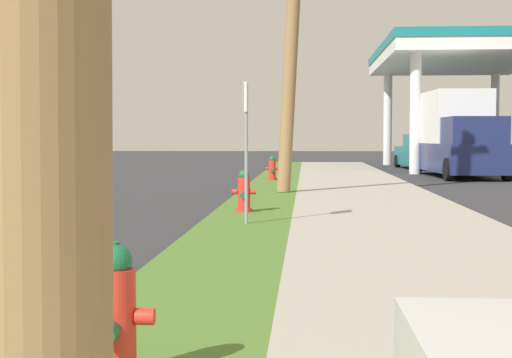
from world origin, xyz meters
name	(u,v)px	position (x,y,z in m)	size (l,w,h in m)	color
fire_hydrant_nearest	(115,321)	(0.62, 3.43, 0.45)	(0.42, 0.38, 0.74)	red
fire_hydrant_second	(244,193)	(0.54, 12.69, 0.45)	(0.42, 0.38, 0.74)	red
fire_hydrant_third	(272,169)	(0.59, 22.70, 0.45)	(0.42, 0.37, 0.74)	red
utility_pole_midground	(293,19)	(1.30, 17.51, 4.22)	(1.40, 0.39, 8.03)	#937047
street_sign_post	(246,123)	(0.73, 10.87, 1.63)	(0.05, 0.36, 2.12)	gray
car_teal_by_near_pump	(424,153)	(6.97, 34.29, 0.72)	(2.25, 4.63, 1.57)	#197075
truck_navy_at_forecourt	(457,136)	(7.09, 27.33, 1.49)	(2.38, 6.48, 3.11)	navy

